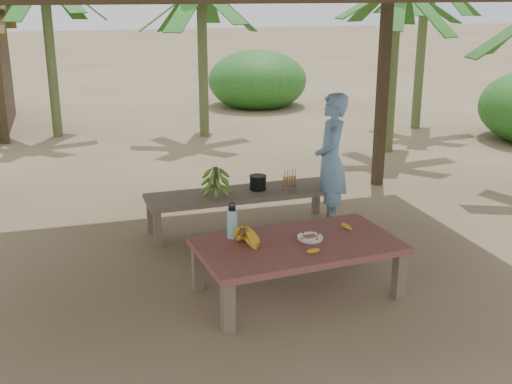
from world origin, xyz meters
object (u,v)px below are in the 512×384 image
object	(u,v)px
cooking_pot	(258,183)
woman	(331,161)
ripe_banana_bunch	(242,237)
work_table	(298,249)
water_flask	(232,223)
bench	(242,197)
plate	(310,238)

from	to	relation	value
cooking_pot	woman	xyz separation A→B (m)	(0.82, -0.21, 0.25)
ripe_banana_bunch	cooking_pot	distance (m)	1.85
cooking_pot	woman	bearing A→B (deg)	-14.09
work_table	woman	world-z (taller)	woman
work_table	water_flask	world-z (taller)	water_flask
work_table	cooking_pot	xyz separation A→B (m)	(0.16, 1.79, 0.10)
bench	work_table	bearing A→B (deg)	-90.32
cooking_pot	water_flask	bearing A→B (deg)	-114.82
plate	cooking_pot	bearing A→B (deg)	89.09
work_table	cooking_pot	size ratio (longest dim) A/B	9.95
plate	cooking_pot	distance (m)	1.76
work_table	woman	bearing A→B (deg)	53.11
woman	bench	bearing A→B (deg)	-79.52
bench	ripe_banana_bunch	xyz separation A→B (m)	(-0.46, -1.69, 0.19)
water_flask	work_table	bearing A→B (deg)	-28.13
plate	woman	xyz separation A→B (m)	(0.85, 1.55, 0.27)
water_flask	bench	bearing A→B (deg)	71.40
work_table	bench	world-z (taller)	work_table
bench	ripe_banana_bunch	distance (m)	1.76
work_table	ripe_banana_bunch	world-z (taller)	ripe_banana_bunch
work_table	bench	distance (m)	1.75
ripe_banana_bunch	plate	size ratio (longest dim) A/B	1.26
work_table	ripe_banana_bunch	bearing A→B (deg)	167.89
water_flask	woman	distance (m)	2.00
bench	woman	size ratio (longest dim) A/B	1.41
work_table	bench	bearing A→B (deg)	86.31
water_flask	ripe_banana_bunch	bearing A→B (deg)	-81.10
ripe_banana_bunch	cooking_pot	bearing A→B (deg)	69.11
woman	plate	bearing A→B (deg)	-9.11
water_flask	woman	size ratio (longest dim) A/B	0.22
woman	ripe_banana_bunch	bearing A→B (deg)	-24.60
ripe_banana_bunch	woman	bearing A→B (deg)	45.82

